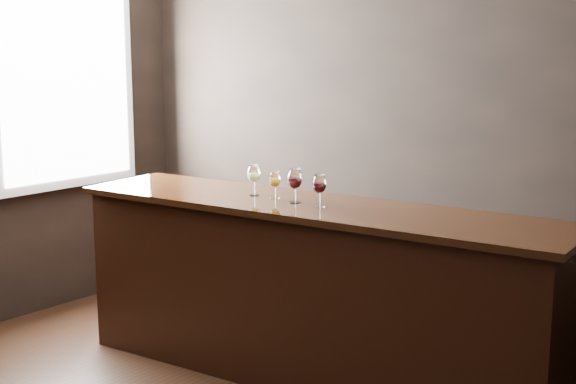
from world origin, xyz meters
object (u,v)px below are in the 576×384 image
Objects in this scene: back_bar_shelf at (369,275)px; glass_red_a at (295,179)px; glass_amber at (275,180)px; glass_white at (254,174)px; glass_red_b at (319,184)px; bar_counter at (312,295)px.

back_bar_shelf is 12.23× the size of glass_red_a.
glass_red_a reaches higher than glass_amber.
glass_white is (-0.37, -0.80, 0.78)m from back_bar_shelf.
glass_amber is at bearing 175.79° from glass_red_b.
bar_counter is at bearing 18.55° from glass_red_a.
back_bar_shelf is at bearing 90.30° from bar_counter.
bar_counter is 17.94× the size of glass_amber.
bar_counter is 0.79m from back_bar_shelf.
glass_red_a is at bearing -179.39° from glass_red_b.
glass_amber is 0.86× the size of glass_red_b.
glass_white is (-0.46, -0.02, 0.71)m from bar_counter.
bar_counter is 14.43× the size of glass_red_a.
glass_white reaches higher than glass_red_b.
glass_white is at bearing -114.59° from back_bar_shelf.
glass_amber is 0.19m from glass_red_a.
glass_red_a reaches higher than back_bar_shelf.
glass_red_b is (0.54, -0.02, -0.00)m from glass_white.
back_bar_shelf is 1.14m from glass_red_b.
glass_red_a is at bearing -90.99° from back_bar_shelf.
back_bar_shelf is 13.02× the size of glass_white.
back_bar_shelf is at bearing 65.41° from glass_white.
glass_red_a is (-0.11, -0.04, 0.72)m from bar_counter.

